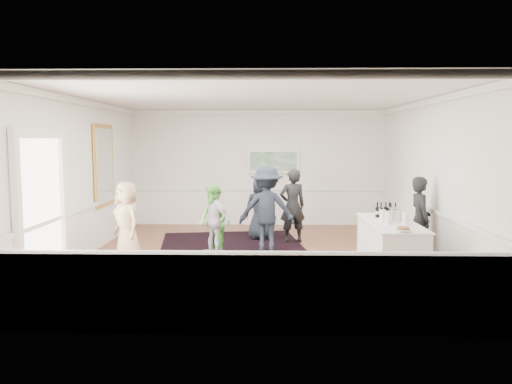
{
  "coord_description": "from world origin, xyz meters",
  "views": [
    {
      "loc": [
        0.24,
        -9.87,
        2.38
      ],
      "look_at": [
        0.01,
        0.2,
        1.32
      ],
      "focal_mm": 35.0,
      "sensor_mm": 36.0,
      "label": 1
    }
  ],
  "objects_px": {
    "guest_dark_a": "(267,209)",
    "guest_navy": "(260,208)",
    "guest_lilac": "(216,220)",
    "serving_table": "(390,247)",
    "bartender": "(420,220)",
    "ice_bucket": "(395,215)",
    "guest_tan": "(127,222)",
    "guest_dark_b": "(292,206)",
    "nut_bowl": "(403,230)",
    "guest_green": "(214,220)"
  },
  "relations": [
    {
      "from": "guest_lilac",
      "to": "ice_bucket",
      "type": "height_order",
      "value": "guest_lilac"
    },
    {
      "from": "guest_navy",
      "to": "serving_table",
      "type": "bearing_deg",
      "value": 139.86
    },
    {
      "from": "guest_dark_b",
      "to": "guest_dark_a",
      "type": "bearing_deg",
      "value": 41.89
    },
    {
      "from": "guest_lilac",
      "to": "guest_dark_a",
      "type": "bearing_deg",
      "value": -117.24
    },
    {
      "from": "bartender",
      "to": "ice_bucket",
      "type": "distance_m",
      "value": 0.93
    },
    {
      "from": "guest_tan",
      "to": "guest_navy",
      "type": "relative_size",
      "value": 1.04
    },
    {
      "from": "guest_tan",
      "to": "guest_navy",
      "type": "xyz_separation_m",
      "value": [
        2.56,
        2.23,
        -0.03
      ]
    },
    {
      "from": "guest_dark_a",
      "to": "guest_navy",
      "type": "bearing_deg",
      "value": -83.94
    },
    {
      "from": "serving_table",
      "to": "guest_dark_a",
      "type": "distance_m",
      "value": 2.79
    },
    {
      "from": "guest_navy",
      "to": "guest_lilac",
      "type": "bearing_deg",
      "value": 71.42
    },
    {
      "from": "bartender",
      "to": "guest_dark_a",
      "type": "distance_m",
      "value": 3.1
    },
    {
      "from": "guest_tan",
      "to": "guest_navy",
      "type": "distance_m",
      "value": 3.4
    },
    {
      "from": "guest_lilac",
      "to": "guest_dark_b",
      "type": "relative_size",
      "value": 0.85
    },
    {
      "from": "ice_bucket",
      "to": "serving_table",
      "type": "bearing_deg",
      "value": -129.78
    },
    {
      "from": "serving_table",
      "to": "guest_dark_a",
      "type": "height_order",
      "value": "guest_dark_a"
    },
    {
      "from": "guest_dark_a",
      "to": "guest_dark_b",
      "type": "distance_m",
      "value": 1.14
    },
    {
      "from": "serving_table",
      "to": "ice_bucket",
      "type": "bearing_deg",
      "value": 50.22
    },
    {
      "from": "guest_dark_b",
      "to": "nut_bowl",
      "type": "relative_size",
      "value": 6.71
    },
    {
      "from": "guest_navy",
      "to": "ice_bucket",
      "type": "bearing_deg",
      "value": 142.22
    },
    {
      "from": "guest_green",
      "to": "bartender",
      "type": "bearing_deg",
      "value": 45.97
    },
    {
      "from": "serving_table",
      "to": "guest_dark_b",
      "type": "bearing_deg",
      "value": 122.3
    },
    {
      "from": "guest_green",
      "to": "guest_navy",
      "type": "distance_m",
      "value": 1.93
    },
    {
      "from": "bartender",
      "to": "serving_table",
      "type": "bearing_deg",
      "value": 131.37
    },
    {
      "from": "guest_tan",
      "to": "guest_dark_b",
      "type": "height_order",
      "value": "guest_dark_b"
    },
    {
      "from": "serving_table",
      "to": "guest_tan",
      "type": "bearing_deg",
      "value": 172.4
    },
    {
      "from": "bartender",
      "to": "guest_dark_b",
      "type": "height_order",
      "value": "guest_dark_b"
    },
    {
      "from": "guest_tan",
      "to": "guest_green",
      "type": "height_order",
      "value": "guest_tan"
    },
    {
      "from": "nut_bowl",
      "to": "guest_green",
      "type": "bearing_deg",
      "value": 146.65
    },
    {
      "from": "guest_lilac",
      "to": "ice_bucket",
      "type": "relative_size",
      "value": 5.54
    },
    {
      "from": "serving_table",
      "to": "bartender",
      "type": "bearing_deg",
      "value": 45.42
    },
    {
      "from": "guest_lilac",
      "to": "guest_navy",
      "type": "height_order",
      "value": "guest_navy"
    },
    {
      "from": "serving_table",
      "to": "guest_dark_b",
      "type": "height_order",
      "value": "guest_dark_b"
    },
    {
      "from": "guest_tan",
      "to": "guest_green",
      "type": "bearing_deg",
      "value": 66.34
    },
    {
      "from": "guest_dark_a",
      "to": "guest_dark_b",
      "type": "bearing_deg",
      "value": -122.29
    },
    {
      "from": "serving_table",
      "to": "guest_navy",
      "type": "height_order",
      "value": "guest_navy"
    },
    {
      "from": "guest_lilac",
      "to": "ice_bucket",
      "type": "bearing_deg",
      "value": -154.12
    },
    {
      "from": "serving_table",
      "to": "guest_green",
      "type": "bearing_deg",
      "value": 160.08
    },
    {
      "from": "guest_navy",
      "to": "nut_bowl",
      "type": "distance_m",
      "value": 4.51
    },
    {
      "from": "guest_lilac",
      "to": "guest_dark_a",
      "type": "distance_m",
      "value": 1.12
    },
    {
      "from": "serving_table",
      "to": "bartender",
      "type": "height_order",
      "value": "bartender"
    },
    {
      "from": "guest_green",
      "to": "guest_dark_b",
      "type": "xyz_separation_m",
      "value": [
        1.68,
        1.38,
        0.12
      ]
    },
    {
      "from": "guest_tan",
      "to": "guest_dark_b",
      "type": "bearing_deg",
      "value": 78.17
    },
    {
      "from": "guest_green",
      "to": "guest_navy",
      "type": "relative_size",
      "value": 0.97
    },
    {
      "from": "guest_green",
      "to": "ice_bucket",
      "type": "distance_m",
      "value": 3.59
    },
    {
      "from": "guest_green",
      "to": "guest_dark_b",
      "type": "distance_m",
      "value": 2.18
    },
    {
      "from": "nut_bowl",
      "to": "ice_bucket",
      "type": "bearing_deg",
      "value": 82.58
    },
    {
      "from": "bartender",
      "to": "guest_dark_b",
      "type": "relative_size",
      "value": 0.98
    },
    {
      "from": "guest_dark_a",
      "to": "ice_bucket",
      "type": "distance_m",
      "value": 2.77
    },
    {
      "from": "ice_bucket",
      "to": "nut_bowl",
      "type": "height_order",
      "value": "ice_bucket"
    },
    {
      "from": "bartender",
      "to": "ice_bucket",
      "type": "bearing_deg",
      "value": 130.54
    }
  ]
}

